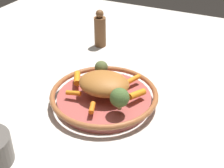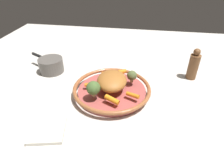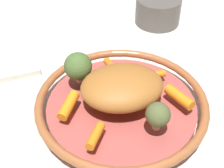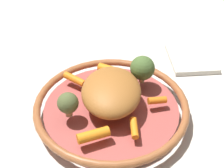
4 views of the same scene
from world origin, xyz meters
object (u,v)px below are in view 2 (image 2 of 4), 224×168
object	(u,v)px
baby_carrot_back	(103,75)
serving_bowl	(112,90)
baby_carrot_center	(112,100)
baby_carrot_near_rim	(133,95)
baby_carrot_right	(89,84)
baby_carrot_left	(120,72)
roast_chicken_piece	(112,81)
pepper_mill	(193,65)
broccoli_floret_large	(132,76)
dish_towel	(48,129)
broccoli_floret_mid	(93,88)
saucepan	(51,65)

from	to	relation	value
baby_carrot_back	serving_bowl	bearing A→B (deg)	-143.71
baby_carrot_center	baby_carrot_near_rim	bearing A→B (deg)	-60.00
serving_bowl	baby_carrot_right	bearing A→B (deg)	96.37
baby_carrot_near_rim	baby_carrot_left	bearing A→B (deg)	24.15
roast_chicken_piece	pepper_mill	bearing A→B (deg)	-60.41
roast_chicken_piece	baby_carrot_back	bearing A→B (deg)	35.35
baby_carrot_back	broccoli_floret_large	world-z (taller)	broccoli_floret_large
baby_carrot_right	baby_carrot_near_rim	world-z (taller)	baby_carrot_near_rim
baby_carrot_left	broccoli_floret_large	size ratio (longest dim) A/B	1.13
baby_carrot_left	roast_chicken_piece	bearing A→B (deg)	170.99
broccoli_floret_large	baby_carrot_left	bearing A→B (deg)	46.91
baby_carrot_center	dish_towel	xyz separation A→B (m)	(-0.15, 0.21, -0.05)
baby_carrot_center	broccoli_floret_mid	distance (m)	0.09
baby_carrot_left	broccoli_floret_large	xyz separation A→B (m)	(-0.06, -0.06, 0.02)
baby_carrot_right	saucepan	world-z (taller)	saucepan
baby_carrot_back	baby_carrot_near_rim	size ratio (longest dim) A/B	0.85
pepper_mill	serving_bowl	bearing A→B (deg)	118.91
baby_carrot_center	serving_bowl	bearing A→B (deg)	9.81
broccoli_floret_large	dish_towel	bearing A→B (deg)	137.72
baby_carrot_center	saucepan	world-z (taller)	saucepan
serving_bowl	baby_carrot_left	xyz separation A→B (m)	(0.11, -0.02, 0.03)
roast_chicken_piece	baby_carrot_back	size ratio (longest dim) A/B	3.41
baby_carrot_right	baby_carrot_near_rim	xyz separation A→B (m)	(-0.05, -0.20, 0.00)
baby_carrot_center	pepper_mill	bearing A→B (deg)	-48.90
serving_bowl	roast_chicken_piece	distance (m)	0.05
roast_chicken_piece	baby_carrot_center	distance (m)	0.10
baby_carrot_back	pepper_mill	xyz separation A→B (m)	(0.13, -0.43, 0.02)
baby_carrot_left	broccoli_floret_large	world-z (taller)	broccoli_floret_large
serving_bowl	baby_carrot_near_rim	bearing A→B (deg)	-121.78
baby_carrot_near_rim	pepper_mill	xyz separation A→B (m)	(0.27, -0.28, 0.02)
baby_carrot_left	pepper_mill	bearing A→B (deg)	-74.73
saucepan	dish_towel	world-z (taller)	saucepan
baby_carrot_right	broccoli_floret_mid	distance (m)	0.09
roast_chicken_piece	broccoli_floret_large	size ratio (longest dim) A/B	2.86
baby_carrot_near_rim	dish_towel	size ratio (longest dim) A/B	0.41
baby_carrot_left	dish_towel	world-z (taller)	baby_carrot_left
serving_bowl	baby_carrot_back	bearing A→B (deg)	36.29
baby_carrot_center	broccoli_floret_large	size ratio (longest dim) A/B	1.08
baby_carrot_right	baby_carrot_near_rim	distance (m)	0.20
broccoli_floret_mid	dish_towel	bearing A→B (deg)	142.35
roast_chicken_piece	pepper_mill	distance (m)	0.43
pepper_mill	dish_towel	bearing A→B (deg)	128.89
broccoli_floret_mid	pepper_mill	distance (m)	0.52
pepper_mill	roast_chicken_piece	bearing A→B (deg)	119.59
baby_carrot_back	broccoli_floret_large	bearing A→B (deg)	-100.59
roast_chicken_piece	pepper_mill	size ratio (longest dim) A/B	1.00
broccoli_floret_large	baby_carrot_center	bearing A→B (deg)	157.50
broccoli_floret_large	saucepan	xyz separation A→B (m)	(0.10, 0.44, -0.04)
broccoli_floret_mid	pepper_mill	xyz separation A→B (m)	(0.29, -0.44, -0.01)
baby_carrot_back	dish_towel	distance (m)	0.36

